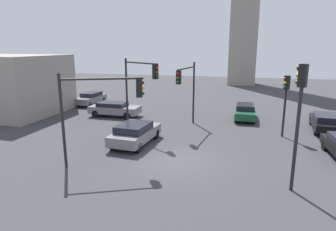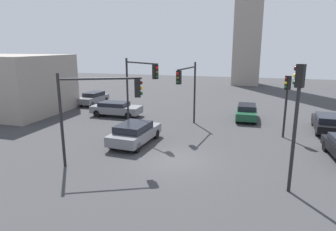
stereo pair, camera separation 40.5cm
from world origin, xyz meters
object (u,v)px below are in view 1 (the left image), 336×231
(car_5, at_px, (245,111))
(traffic_light_3, at_px, (299,106))
(car_2, at_px, (114,109))
(car_4, at_px, (135,133))
(traffic_light_4, at_px, (101,100))
(traffic_light_1, at_px, (187,83))
(car_3, at_px, (91,98))
(traffic_light_0, at_px, (286,94))
(car_0, at_px, (328,122))
(traffic_light_2, at_px, (139,81))

(car_5, bearing_deg, traffic_light_3, 8.73)
(car_2, xyz_separation_m, car_5, (12.18, 2.09, -0.03))
(car_4, relative_size, car_5, 1.10)
(traffic_light_4, bearing_deg, car_2, 87.66)
(traffic_light_1, bearing_deg, car_5, 140.35)
(traffic_light_1, height_order, traffic_light_4, traffic_light_1)
(traffic_light_1, height_order, car_3, traffic_light_1)
(car_3, bearing_deg, traffic_light_0, 72.29)
(traffic_light_0, bearing_deg, car_0, 172.63)
(car_3, relative_size, car_4, 0.94)
(car_3, distance_m, car_5, 17.61)
(car_2, xyz_separation_m, car_4, (4.92, -7.18, 0.02))
(car_2, bearing_deg, traffic_light_1, -17.51)
(traffic_light_0, distance_m, traffic_light_1, 7.44)
(car_0, distance_m, car_5, 6.79)
(car_2, bearing_deg, car_5, 9.36)
(car_0, xyz_separation_m, car_4, (-13.66, -7.00, 0.06))
(car_3, bearing_deg, traffic_light_2, 48.46)
(car_3, height_order, car_5, car_3)
(traffic_light_0, xyz_separation_m, car_4, (-10.02, -4.43, -2.42))
(traffic_light_0, relative_size, traffic_light_3, 0.78)
(traffic_light_0, xyz_separation_m, traffic_light_1, (-7.41, 0.43, 0.55))
(traffic_light_2, distance_m, traffic_light_3, 12.31)
(traffic_light_3, height_order, car_4, traffic_light_3)
(traffic_light_1, bearing_deg, car_0, 107.80)
(traffic_light_0, height_order, car_0, traffic_light_0)
(traffic_light_1, xyz_separation_m, traffic_light_2, (-3.21, -2.22, 0.31))
(traffic_light_2, height_order, car_2, traffic_light_2)
(car_0, height_order, car_4, car_4)
(traffic_light_2, distance_m, car_4, 4.25)
(traffic_light_3, xyz_separation_m, car_3, (-19.64, 16.38, -3.29))
(traffic_light_2, relative_size, car_5, 1.34)
(traffic_light_4, distance_m, car_5, 15.52)
(traffic_light_2, height_order, car_0, traffic_light_2)
(traffic_light_1, height_order, car_4, traffic_light_1)
(traffic_light_3, height_order, traffic_light_4, traffic_light_3)
(traffic_light_0, relative_size, car_2, 0.95)
(traffic_light_2, height_order, traffic_light_4, traffic_light_2)
(car_4, bearing_deg, traffic_light_0, -61.76)
(car_2, height_order, car_4, car_4)
(traffic_light_3, distance_m, car_2, 18.79)
(traffic_light_4, bearing_deg, traffic_light_1, 46.38)
(traffic_light_2, relative_size, car_3, 1.28)
(traffic_light_4, bearing_deg, traffic_light_2, 67.07)
(traffic_light_0, bearing_deg, traffic_light_4, -4.02)
(traffic_light_1, relative_size, car_3, 1.20)
(car_0, height_order, car_2, car_2)
(traffic_light_4, relative_size, car_3, 1.18)
(traffic_light_1, distance_m, car_0, 11.65)
(car_0, bearing_deg, traffic_light_4, 132.69)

